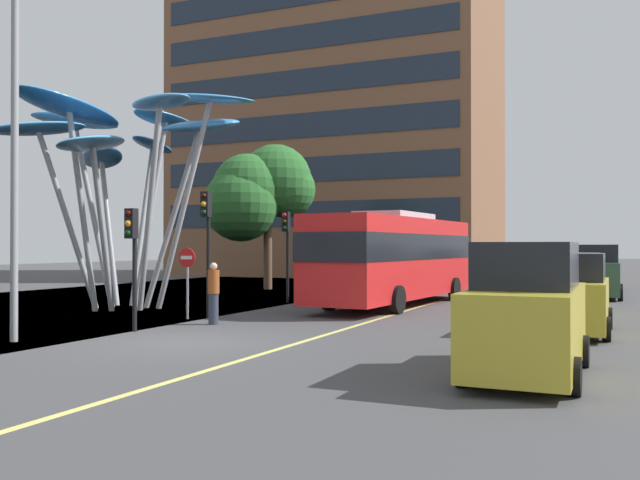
% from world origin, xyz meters
% --- Properties ---
extents(ground, '(120.00, 240.00, 0.10)m').
position_xyz_m(ground, '(-0.65, 0.00, -0.05)').
color(ground, '#424244').
extents(red_bus, '(3.40, 11.40, 3.56)m').
position_xyz_m(red_bus, '(1.61, 11.65, 1.95)').
color(red_bus, red).
rests_on(red_bus, ground).
extents(leaf_sculpture, '(9.42, 9.31, 7.91)m').
position_xyz_m(leaf_sculpture, '(-7.09, 6.27, 6.16)').
color(leaf_sculpture, '#9EA0A5').
rests_on(leaf_sculpture, ground).
extents(traffic_light_kerb_near, '(0.28, 0.42, 3.28)m').
position_xyz_m(traffic_light_kerb_near, '(-2.34, 1.04, 2.39)').
color(traffic_light_kerb_near, black).
rests_on(traffic_light_kerb_near, ground).
extents(traffic_light_kerb_far, '(0.28, 0.42, 4.00)m').
position_xyz_m(traffic_light_kerb_far, '(-2.40, 4.70, 2.88)').
color(traffic_light_kerb_far, black).
rests_on(traffic_light_kerb_far, ground).
extents(traffic_light_island_mid, '(0.28, 0.42, 3.66)m').
position_xyz_m(traffic_light_island_mid, '(-2.76, 11.03, 2.65)').
color(traffic_light_island_mid, black).
rests_on(traffic_light_island_mid, ground).
extents(car_parked_near, '(1.90, 4.39, 2.35)m').
position_xyz_m(car_parked_near, '(8.05, -1.12, 1.10)').
color(car_parked_near, gold).
rests_on(car_parked_near, ground).
extents(car_parked_mid, '(2.00, 4.26, 2.09)m').
position_xyz_m(car_parked_mid, '(8.34, 5.46, 0.99)').
color(car_parked_mid, gold).
rests_on(car_parked_mid, ground).
extents(car_parked_far, '(1.96, 4.46, 2.06)m').
position_xyz_m(car_parked_far, '(8.09, 11.43, 0.96)').
color(car_parked_far, gold).
rests_on(car_parked_far, ground).
extents(car_side_street, '(1.98, 3.97, 2.34)m').
position_xyz_m(car_side_street, '(8.63, 18.58, 1.10)').
color(car_side_street, '#2D5138').
rests_on(car_side_street, ground).
extents(car_far_side, '(2.10, 4.30, 2.12)m').
position_xyz_m(car_far_side, '(8.22, 25.88, 1.01)').
color(car_far_side, black).
rests_on(car_far_side, ground).
extents(street_lamp, '(1.88, 0.44, 8.88)m').
position_xyz_m(street_lamp, '(-3.32, -1.59, 5.57)').
color(street_lamp, gray).
rests_on(street_lamp, ground).
extents(tree_pavement_near, '(5.21, 5.64, 7.77)m').
position_xyz_m(tree_pavement_near, '(-7.99, 18.31, 5.19)').
color(tree_pavement_near, brown).
rests_on(tree_pavement_near, ground).
extents(pedestrian, '(0.34, 0.34, 1.80)m').
position_xyz_m(pedestrian, '(-1.30, 3.38, 0.91)').
color(pedestrian, '#2D3342').
rests_on(pedestrian, ground).
extents(no_entry_sign, '(0.60, 0.12, 2.22)m').
position_xyz_m(no_entry_sign, '(-2.85, 4.29, 1.49)').
color(no_entry_sign, gray).
rests_on(no_entry_sign, ground).
extents(backdrop_building, '(23.85, 13.97, 25.09)m').
position_xyz_m(backdrop_building, '(-11.10, 37.05, 12.55)').
color(backdrop_building, brown).
rests_on(backdrop_building, ground).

